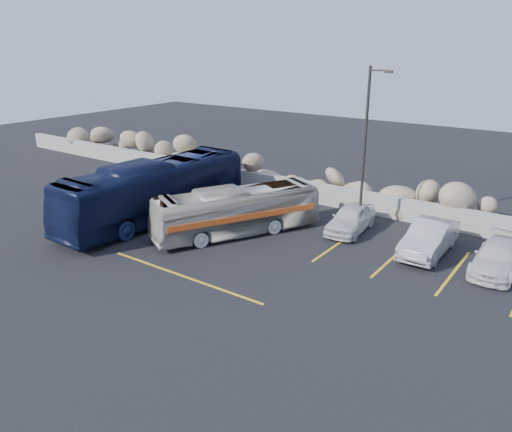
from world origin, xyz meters
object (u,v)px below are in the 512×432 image
Objects in this scene: car_a at (351,218)px; car_b at (429,238)px; car_c at (497,257)px; tour_coach at (155,190)px; lamppost at (366,145)px; vintage_bus at (237,211)px.

car_a is 4.09m from car_b.
car_b is 1.07× the size of car_c.
tour_coach is at bearing -163.75° from car_b.
car_b is at bearing 17.88° from tour_coach.
lamppost is at bearing 167.93° from car_c.
tour_coach is 16.68m from car_c.
lamppost reaches higher than car_c.
vintage_bus is 4.93m from tour_coach.
car_c is (16.24, 3.68, -0.99)m from tour_coach.
lamppost is at bearing 70.14° from vintage_bus.
car_b reaches higher than car_c.
tour_coach is 2.76× the size of car_c.
lamppost is 2.03× the size of car_a.
car_a is (4.43, 3.60, -0.51)m from vintage_bus.
car_c is at bearing 42.26° from vintage_bus.
car_b is at bearing -16.66° from lamppost.
tour_coach reaches higher than car_a.
vintage_bus is 1.91× the size of car_b.
tour_coach is (-4.86, -0.77, 0.41)m from vintage_bus.
vintage_bus is at bearing -166.50° from car_c.
vintage_bus reaches higher than car_a.
vintage_bus is at bearing -137.76° from lamppost.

